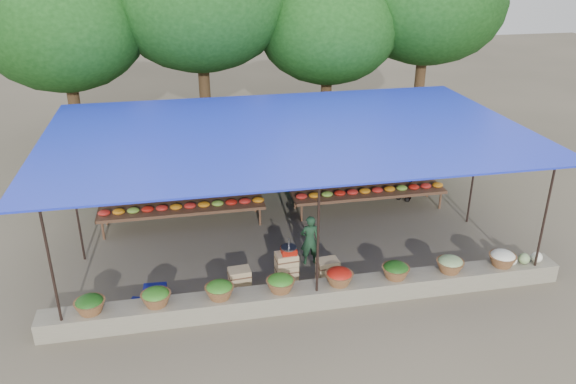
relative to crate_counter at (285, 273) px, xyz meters
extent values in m
plane|color=brown|center=(0.46, 1.99, -0.31)|extent=(60.00, 60.00, 0.00)
cube|color=#716C5A|center=(0.46, -0.76, -0.11)|extent=(10.60, 0.55, 0.40)
cylinder|color=black|center=(-4.34, -0.91, 1.09)|extent=(0.05, 0.05, 2.80)
cylinder|color=black|center=(0.46, -0.91, 1.09)|extent=(0.05, 0.05, 2.80)
cylinder|color=black|center=(5.26, -0.91, 1.09)|extent=(0.05, 0.05, 2.80)
cylinder|color=black|center=(-4.34, 1.99, 1.09)|extent=(0.05, 0.05, 2.80)
cylinder|color=black|center=(5.26, 1.99, 1.09)|extent=(0.05, 0.05, 2.80)
cylinder|color=black|center=(-4.34, 4.89, 1.09)|extent=(0.05, 0.05, 2.80)
cylinder|color=black|center=(0.46, 4.89, 1.09)|extent=(0.05, 0.05, 2.80)
cylinder|color=black|center=(5.26, 4.89, 1.09)|extent=(0.05, 0.05, 2.80)
cube|color=#1A2AC3|center=(0.46, 1.99, 2.49)|extent=(10.80, 6.60, 0.04)
cube|color=#1A2AC3|center=(0.46, -0.01, 2.31)|extent=(10.80, 2.19, 0.26)
cube|color=#1A2AC3|center=(0.46, 3.99, 2.31)|extent=(10.80, 2.19, 0.26)
cylinder|color=gray|center=(0.46, 3.39, 1.71)|extent=(9.60, 0.01, 0.01)
ellipsoid|color=yellow|center=(-4.04, 3.39, 1.43)|extent=(0.23, 0.17, 0.30)
ellipsoid|color=yellow|center=(-3.54, 3.39, 1.43)|extent=(0.23, 0.17, 0.30)
ellipsoid|color=yellow|center=(-3.04, 3.39, 1.43)|extent=(0.23, 0.17, 0.30)
ellipsoid|color=yellow|center=(-2.54, 3.39, 1.43)|extent=(0.23, 0.17, 0.30)
ellipsoid|color=yellow|center=(-2.04, 3.39, 1.43)|extent=(0.23, 0.17, 0.30)
ellipsoid|color=yellow|center=(-1.54, 3.39, 1.43)|extent=(0.23, 0.17, 0.30)
ellipsoid|color=yellow|center=(-1.04, 3.39, 1.43)|extent=(0.23, 0.17, 0.30)
ellipsoid|color=yellow|center=(-0.54, 3.39, 1.43)|extent=(0.23, 0.17, 0.30)
ellipsoid|color=yellow|center=(-0.04, 3.39, 1.43)|extent=(0.23, 0.17, 0.30)
ellipsoid|color=yellow|center=(0.46, 3.39, 1.43)|extent=(0.23, 0.17, 0.30)
ellipsoid|color=yellow|center=(0.96, 3.39, 1.43)|extent=(0.23, 0.17, 0.30)
ellipsoid|color=yellow|center=(1.46, 3.39, 1.43)|extent=(0.23, 0.17, 0.30)
ellipsoid|color=yellow|center=(1.96, 3.39, 1.43)|extent=(0.23, 0.17, 0.30)
ellipsoid|color=yellow|center=(2.46, 3.39, 1.43)|extent=(0.23, 0.17, 0.30)
ellipsoid|color=yellow|center=(2.96, 3.39, 1.43)|extent=(0.23, 0.17, 0.30)
ellipsoid|color=yellow|center=(3.46, 3.39, 1.43)|extent=(0.23, 0.17, 0.30)
ellipsoid|color=yellow|center=(3.96, 3.39, 1.43)|extent=(0.23, 0.17, 0.30)
ellipsoid|color=yellow|center=(4.46, 3.39, 1.43)|extent=(0.23, 0.17, 0.30)
ellipsoid|color=yellow|center=(4.96, 3.39, 1.43)|extent=(0.23, 0.17, 0.30)
ellipsoid|color=#1E5316|center=(-3.84, -0.76, 0.31)|extent=(0.52, 0.52, 0.23)
ellipsoid|color=#357D21|center=(-2.64, -0.76, 0.31)|extent=(0.52, 0.52, 0.23)
ellipsoid|color=#357D21|center=(-1.44, -0.76, 0.31)|extent=(0.52, 0.52, 0.23)
ellipsoid|color=#357D21|center=(-0.24, -0.76, 0.31)|extent=(0.52, 0.52, 0.23)
ellipsoid|color=#AF180E|center=(0.96, -0.76, 0.31)|extent=(0.52, 0.52, 0.23)
ellipsoid|color=#1E5316|center=(2.16, -0.76, 0.31)|extent=(0.52, 0.52, 0.23)
ellipsoid|color=#8AAC6C|center=(3.36, -0.76, 0.31)|extent=(0.52, 0.52, 0.23)
ellipsoid|color=white|center=(4.56, -0.76, 0.31)|extent=(0.52, 0.52, 0.23)
cube|color=#19481B|center=(0.46, 5.14, 0.94)|extent=(10.60, 0.06, 2.50)
cylinder|color=#3E2516|center=(-5.04, 7.79, 1.67)|extent=(0.36, 0.36, 3.97)
ellipsoid|color=#10350E|center=(-5.04, 7.79, 4.15)|extent=(4.77, 4.77, 3.69)
cylinder|color=#3E2516|center=(-1.04, 8.19, 1.93)|extent=(0.36, 0.36, 4.48)
ellipsoid|color=#10350E|center=(-1.04, 8.19, 4.73)|extent=(5.39, 5.39, 4.17)
cylinder|color=#3E2516|center=(2.96, 7.89, 1.55)|extent=(0.36, 0.36, 3.71)
ellipsoid|color=#10350E|center=(2.96, 7.89, 3.87)|extent=(4.47, 4.47, 3.45)
cylinder|color=#3E2516|center=(6.46, 8.29, 1.87)|extent=(0.36, 0.36, 4.35)
ellipsoid|color=#10350E|center=(6.46, 8.29, 4.59)|extent=(5.24, 5.24, 4.05)
cube|color=#452B1B|center=(-2.04, 3.29, 0.19)|extent=(4.20, 0.95, 0.08)
cube|color=#452B1B|center=(-2.04, 3.59, 0.47)|extent=(4.20, 0.35, 0.06)
cylinder|color=#452B1B|center=(-3.99, 2.89, -0.06)|extent=(0.06, 0.06, 0.50)
cylinder|color=#452B1B|center=(-0.09, 2.89, -0.06)|extent=(0.06, 0.06, 0.50)
cylinder|color=#452B1B|center=(-3.99, 3.69, -0.06)|extent=(0.06, 0.06, 0.50)
cylinder|color=#452B1B|center=(-0.09, 3.69, -0.06)|extent=(0.06, 0.06, 0.50)
ellipsoid|color=red|center=(-3.94, 3.14, 0.29)|extent=(0.31, 0.26, 0.13)
ellipsoid|color=#72A432|center=(-3.94, 3.59, 0.56)|extent=(0.26, 0.22, 0.12)
ellipsoid|color=orange|center=(-3.59, 3.14, 0.29)|extent=(0.31, 0.26, 0.13)
ellipsoid|color=#AF180E|center=(-3.59, 3.59, 0.56)|extent=(0.26, 0.22, 0.12)
ellipsoid|color=#72A432|center=(-3.24, 3.14, 0.29)|extent=(0.31, 0.26, 0.13)
ellipsoid|color=red|center=(-3.24, 3.59, 0.56)|extent=(0.26, 0.22, 0.12)
ellipsoid|color=#AF180E|center=(-2.89, 3.14, 0.29)|extent=(0.31, 0.26, 0.13)
ellipsoid|color=orange|center=(-2.89, 3.59, 0.56)|extent=(0.26, 0.22, 0.12)
ellipsoid|color=red|center=(-2.54, 3.14, 0.29)|extent=(0.31, 0.26, 0.13)
ellipsoid|color=red|center=(-2.54, 3.59, 0.56)|extent=(0.26, 0.22, 0.12)
ellipsoid|color=orange|center=(-2.19, 3.14, 0.29)|extent=(0.31, 0.26, 0.13)
ellipsoid|color=orange|center=(-2.19, 3.59, 0.56)|extent=(0.26, 0.22, 0.12)
ellipsoid|color=red|center=(-1.84, 3.14, 0.29)|extent=(0.31, 0.26, 0.13)
ellipsoid|color=#72A432|center=(-1.84, 3.59, 0.56)|extent=(0.26, 0.22, 0.12)
ellipsoid|color=orange|center=(-1.49, 3.14, 0.29)|extent=(0.31, 0.26, 0.13)
ellipsoid|color=#AF180E|center=(-1.49, 3.59, 0.56)|extent=(0.26, 0.22, 0.12)
ellipsoid|color=#72A432|center=(-1.14, 3.14, 0.29)|extent=(0.31, 0.26, 0.13)
ellipsoid|color=red|center=(-1.14, 3.59, 0.56)|extent=(0.26, 0.22, 0.12)
ellipsoid|color=#AF180E|center=(-0.79, 3.14, 0.29)|extent=(0.31, 0.26, 0.13)
ellipsoid|color=orange|center=(-0.79, 3.59, 0.56)|extent=(0.26, 0.22, 0.12)
ellipsoid|color=red|center=(-0.44, 3.14, 0.29)|extent=(0.31, 0.26, 0.13)
ellipsoid|color=red|center=(-0.44, 3.59, 0.56)|extent=(0.26, 0.22, 0.12)
ellipsoid|color=orange|center=(-0.09, 3.14, 0.29)|extent=(0.31, 0.26, 0.13)
ellipsoid|color=orange|center=(-0.09, 3.59, 0.56)|extent=(0.26, 0.22, 0.12)
cube|color=#452B1B|center=(2.96, 3.29, 0.19)|extent=(4.20, 0.95, 0.08)
cube|color=#452B1B|center=(2.96, 3.59, 0.47)|extent=(4.20, 0.35, 0.06)
cylinder|color=#452B1B|center=(1.01, 2.89, -0.06)|extent=(0.06, 0.06, 0.50)
cylinder|color=#452B1B|center=(4.91, 2.89, -0.06)|extent=(0.06, 0.06, 0.50)
cylinder|color=#452B1B|center=(1.01, 3.69, -0.06)|extent=(0.06, 0.06, 0.50)
cylinder|color=#452B1B|center=(4.91, 3.69, -0.06)|extent=(0.06, 0.06, 0.50)
ellipsoid|color=red|center=(1.06, 3.14, 0.29)|extent=(0.31, 0.26, 0.13)
ellipsoid|color=#72A432|center=(1.06, 3.59, 0.56)|extent=(0.26, 0.22, 0.12)
ellipsoid|color=orange|center=(1.41, 3.14, 0.29)|extent=(0.31, 0.26, 0.13)
ellipsoid|color=#AF180E|center=(1.41, 3.59, 0.56)|extent=(0.26, 0.22, 0.12)
ellipsoid|color=#72A432|center=(1.76, 3.14, 0.29)|extent=(0.31, 0.26, 0.13)
ellipsoid|color=red|center=(1.76, 3.59, 0.56)|extent=(0.26, 0.22, 0.12)
ellipsoid|color=#AF180E|center=(2.11, 3.14, 0.29)|extent=(0.31, 0.26, 0.13)
ellipsoid|color=orange|center=(2.11, 3.59, 0.56)|extent=(0.26, 0.22, 0.12)
ellipsoid|color=red|center=(2.46, 3.14, 0.29)|extent=(0.31, 0.26, 0.13)
ellipsoid|color=red|center=(2.46, 3.59, 0.56)|extent=(0.26, 0.22, 0.12)
ellipsoid|color=orange|center=(2.81, 3.14, 0.29)|extent=(0.31, 0.26, 0.13)
ellipsoid|color=orange|center=(2.81, 3.59, 0.56)|extent=(0.26, 0.22, 0.12)
ellipsoid|color=red|center=(3.16, 3.14, 0.29)|extent=(0.31, 0.26, 0.13)
ellipsoid|color=#72A432|center=(3.16, 3.59, 0.56)|extent=(0.26, 0.22, 0.12)
ellipsoid|color=orange|center=(3.51, 3.14, 0.29)|extent=(0.31, 0.26, 0.13)
ellipsoid|color=#AF180E|center=(3.51, 3.59, 0.56)|extent=(0.26, 0.22, 0.12)
ellipsoid|color=#72A432|center=(3.86, 3.14, 0.29)|extent=(0.31, 0.26, 0.13)
ellipsoid|color=red|center=(3.86, 3.59, 0.56)|extent=(0.26, 0.22, 0.12)
ellipsoid|color=#AF180E|center=(4.21, 3.14, 0.29)|extent=(0.31, 0.26, 0.13)
ellipsoid|color=orange|center=(4.21, 3.59, 0.56)|extent=(0.26, 0.22, 0.12)
ellipsoid|color=red|center=(4.56, 3.14, 0.29)|extent=(0.31, 0.26, 0.13)
ellipsoid|color=red|center=(4.56, 3.59, 0.56)|extent=(0.26, 0.22, 0.12)
ellipsoid|color=orange|center=(4.91, 3.14, 0.29)|extent=(0.31, 0.26, 0.13)
ellipsoid|color=orange|center=(4.91, 3.59, 0.56)|extent=(0.26, 0.22, 0.12)
cube|color=tan|center=(-0.97, 0.00, -0.19)|extent=(0.47, 0.37, 0.25)
cube|color=tan|center=(-0.97, 0.00, 0.07)|extent=(0.47, 0.37, 0.25)
cube|color=tan|center=(0.03, 0.00, -0.19)|extent=(0.47, 0.37, 0.25)
cube|color=tan|center=(0.03, 0.00, 0.07)|extent=(0.47, 0.37, 0.25)
cube|color=tan|center=(0.03, 0.00, 0.33)|extent=(0.47, 0.37, 0.25)
cube|color=tan|center=(0.93, 0.00, -0.19)|extent=(0.47, 0.37, 0.25)
cube|color=tan|center=(0.93, 0.00, 0.07)|extent=(0.47, 0.37, 0.25)
cube|color=#AF1A0E|center=(0.08, 0.00, 0.52)|extent=(0.31, 0.27, 0.13)
cylinder|color=gray|center=(0.08, 0.00, 0.60)|extent=(0.33, 0.33, 0.03)
cylinder|color=gray|center=(0.08, 0.00, 0.70)|extent=(0.03, 0.03, 0.23)
imported|color=#1C3D25|center=(0.72, 0.79, 0.28)|extent=(0.44, 0.29, 1.19)
imported|color=slate|center=(-1.91, 4.43, 0.62)|extent=(1.03, 0.87, 1.87)
imported|color=slate|center=(2.45, 4.57, 0.62)|extent=(1.34, 0.99, 1.86)
imported|color=slate|center=(4.21, 3.72, 0.58)|extent=(1.06, 1.03, 1.78)
cube|color=navy|center=(-2.93, -0.57, -0.14)|extent=(0.66, 0.57, 0.33)
cube|color=navy|center=(-2.71, 0.04, -0.17)|extent=(0.49, 0.36, 0.28)
camera|label=1|loc=(-1.96, -9.97, 6.37)|focal=35.00mm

